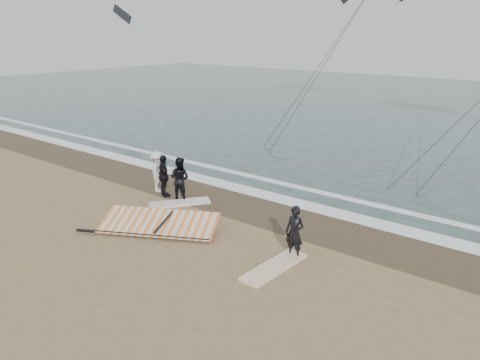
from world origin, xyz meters
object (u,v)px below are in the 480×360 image
Objects in this scene: sail_rig at (161,224)px; board_cream at (180,203)px; board_white at (274,267)px; man_main at (294,233)px.

board_cream is at bearing 120.03° from sail_rig.
sail_rig reaches higher than board_white.
board_white is 1.01× the size of board_cream.
board_cream is at bearing 164.01° from board_white.
man_main is at bearing 12.04° from sail_rig.
man_main is at bearing 25.77° from board_cream.
man_main is 1.19m from board_white.
sail_rig is (-4.62, -0.10, 0.15)m from board_white.
board_cream is 2.41m from sail_rig.
board_cream is at bearing 169.24° from man_main.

